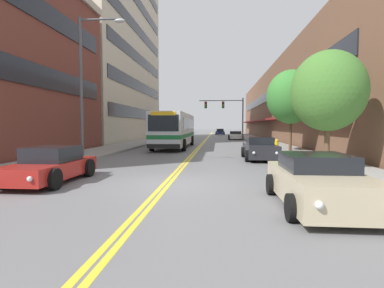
{
  "coord_description": "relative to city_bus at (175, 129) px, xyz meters",
  "views": [
    {
      "loc": [
        1.79,
        -10.3,
        2.04
      ],
      "look_at": [
        -1.14,
        23.25,
        -0.01
      ],
      "focal_mm": 28.0,
      "sensor_mm": 36.0,
      "label": 1
    }
  ],
  "objects": [
    {
      "name": "car_beige_parked_right_foreground",
      "position": [
        6.54,
        -20.34,
        -1.16
      ],
      "size": [
        2.06,
        4.23,
        1.32
      ],
      "color": "#BCAD89",
      "rests_on": "ground_plane"
    },
    {
      "name": "street_lamp_left_near",
      "position": [
        -2.69,
        -12.96,
        2.78
      ],
      "size": [
        2.47,
        0.28,
        7.6
      ],
      "color": "#47474C",
      "rests_on": "ground_plane"
    },
    {
      "name": "car_black_parked_left_mid",
      "position": [
        -2.03,
        14.18,
        -1.2
      ],
      "size": [
        2.11,
        4.26,
        1.23
      ],
      "color": "black",
      "rests_on": "ground_plane"
    },
    {
      "name": "street_tree_right_mid",
      "position": [
        9.49,
        -4.92,
        2.43
      ],
      "size": [
        3.66,
        3.66,
        6.06
      ],
      "color": "brown",
      "rests_on": "sidewalk_right"
    },
    {
      "name": "office_tower_left",
      "position": [
        -12.88,
        13.34,
        13.26
      ],
      "size": [
        12.08,
        26.99,
        30.09
      ],
      "color": "beige",
      "rests_on": "ground_plane"
    },
    {
      "name": "street_tree_right_near",
      "position": [
        9.01,
        -13.9,
        1.83
      ],
      "size": [
        3.31,
        3.31,
        5.27
      ],
      "color": "brown",
      "rests_on": "sidewalk_right"
    },
    {
      "name": "sidewalk_right",
      "position": [
        9.44,
        19.25,
        -1.7
      ],
      "size": [
        3.39,
        106.0,
        0.17
      ],
      "color": "gray",
      "rests_on": "ground_plane"
    },
    {
      "name": "car_charcoal_parked_right_mid",
      "position": [
        6.57,
        -9.66,
        -1.14
      ],
      "size": [
        1.99,
        4.37,
        1.36
      ],
      "color": "#232328",
      "rests_on": "ground_plane"
    },
    {
      "name": "sidewalk_left",
      "position": [
        -4.95,
        19.25,
        -1.7
      ],
      "size": [
        3.39,
        106.0,
        0.17
      ],
      "color": "gray",
      "rests_on": "ground_plane"
    },
    {
      "name": "ground_plane",
      "position": [
        2.25,
        19.25,
        -1.78
      ],
      "size": [
        240.0,
        240.0,
        0.0
      ],
      "primitive_type": "plane",
      "color": "slate"
    },
    {
      "name": "storefront_row_right",
      "position": [
        15.37,
        19.25,
        3.43
      ],
      "size": [
        9.1,
        68.0,
        10.43
      ],
      "color": "brown",
      "rests_on": "ground_plane"
    },
    {
      "name": "fire_hydrant",
      "position": [
        8.19,
        -6.36,
        -1.15
      ],
      "size": [
        0.35,
        0.27,
        0.93
      ],
      "color": "yellow",
      "rests_on": "sidewalk_right"
    },
    {
      "name": "centre_line",
      "position": [
        2.25,
        19.25,
        -1.78
      ],
      "size": [
        0.34,
        106.0,
        0.01
      ],
      "color": "yellow",
      "rests_on": "ground_plane"
    },
    {
      "name": "car_red_parked_left_near",
      "position": [
        -2.01,
        -17.75,
        -1.19
      ],
      "size": [
        1.97,
        4.29,
        1.28
      ],
      "color": "maroon",
      "rests_on": "ground_plane"
    },
    {
      "name": "traffic_signal_mast",
      "position": [
        5.28,
        14.03,
        2.44
      ],
      "size": [
        6.15,
        0.38,
        5.91
      ],
      "color": "#47474C",
      "rests_on": "ground_plane"
    },
    {
      "name": "car_white_parked_right_far",
      "position": [
        6.64,
        17.1,
        -1.19
      ],
      "size": [
        2.12,
        4.15,
        1.25
      ],
      "color": "white",
      "rests_on": "ground_plane"
    },
    {
      "name": "city_bus",
      "position": [
        0.0,
        0.0,
        0.0
      ],
      "size": [
        2.91,
        12.28,
        3.15
      ],
      "color": "silver",
      "rests_on": "ground_plane"
    },
    {
      "name": "car_navy_moving_lead",
      "position": [
        4.48,
        40.96,
        -1.14
      ],
      "size": [
        2.1,
        4.59,
        1.37
      ],
      "color": "#19234C",
      "rests_on": "ground_plane"
    }
  ]
}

